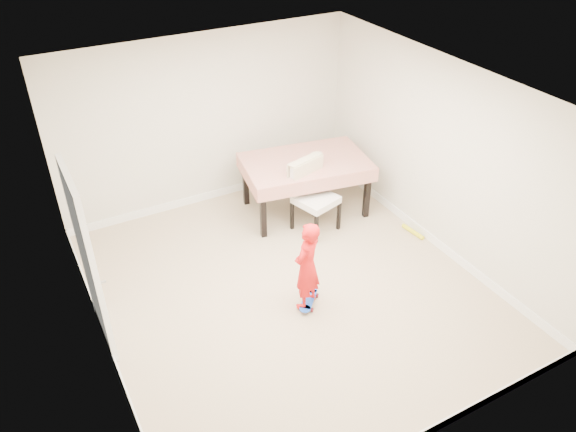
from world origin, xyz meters
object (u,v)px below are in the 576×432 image
dining_table (305,186)px  skateboard (309,301)px  dining_chair (316,198)px  child (307,268)px

dining_table → skateboard: 2.15m
dining_chair → child: size_ratio=0.92×
dining_chair → skateboard: dining_chair is taller
dining_table → child: size_ratio=1.55×
dining_chair → child: bearing=-140.6°
child → skateboard: bearing=177.3°
dining_chair → child: (-0.94, -1.36, 0.05)m
dining_table → child: (-1.07, -1.88, 0.16)m
dining_chair → skateboard: size_ratio=2.18×
dining_table → dining_chair: dining_chair is taller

